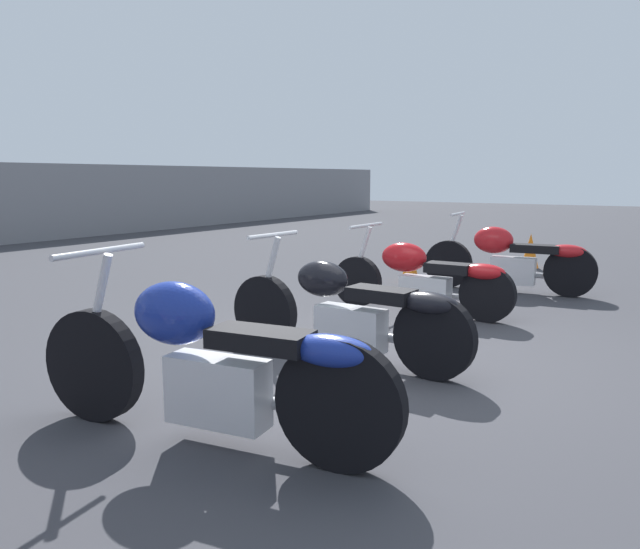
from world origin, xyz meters
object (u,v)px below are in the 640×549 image
at_px(motorcycle_slot_1, 210,363).
at_px(traffic_cone_far, 530,251).
at_px(motorcycle_slot_2, 349,312).
at_px(traffic_cone_near, 410,265).
at_px(motorcycle_slot_3, 423,278).
at_px(motorcycle_slot_4, 510,259).

bearing_deg(motorcycle_slot_1, traffic_cone_far, -6.38).
relative_size(motorcycle_slot_2, traffic_cone_far, 3.95).
xyz_separation_m(motorcycle_slot_1, traffic_cone_near, (5.37, 1.25, -0.21)).
distance_m(motorcycle_slot_1, motorcycle_slot_3, 3.64).
distance_m(traffic_cone_near, traffic_cone_far, 2.56).
relative_size(traffic_cone_near, traffic_cone_far, 0.89).
relative_size(motorcycle_slot_1, motorcycle_slot_2, 1.03).
relative_size(motorcycle_slot_3, motorcycle_slot_4, 0.96).
relative_size(motorcycle_slot_1, traffic_cone_near, 4.56).
distance_m(motorcycle_slot_2, traffic_cone_far, 6.03).
bearing_deg(motorcycle_slot_3, traffic_cone_far, -1.97).
height_order(motorcycle_slot_1, motorcycle_slot_4, motorcycle_slot_1).
bearing_deg(traffic_cone_near, motorcycle_slot_3, -152.09).
distance_m(motorcycle_slot_1, traffic_cone_far, 7.73).
bearing_deg(motorcycle_slot_3, motorcycle_slot_4, -13.81).
height_order(motorcycle_slot_2, traffic_cone_far, motorcycle_slot_2).
bearing_deg(motorcycle_slot_2, motorcycle_slot_3, 8.18).
xyz_separation_m(motorcycle_slot_4, traffic_cone_far, (2.31, 0.32, -0.15)).
xyz_separation_m(motorcycle_slot_2, motorcycle_slot_3, (1.93, 0.21, -0.01)).
height_order(motorcycle_slot_4, traffic_cone_far, motorcycle_slot_4).
distance_m(motorcycle_slot_3, traffic_cone_near, 1.98).
relative_size(motorcycle_slot_1, motorcycle_slot_3, 1.10).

